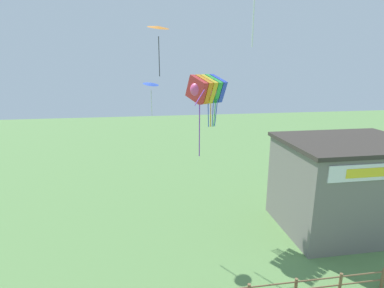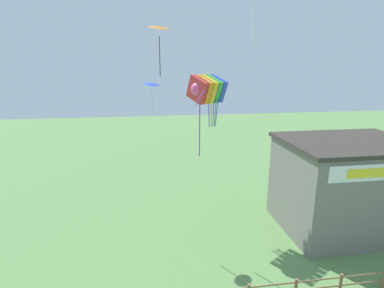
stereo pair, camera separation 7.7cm
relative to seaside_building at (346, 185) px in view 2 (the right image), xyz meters
The scene contains 5 objects.
seaside_building is the anchor object (origin of this frame).
kite_rainbow_parafoil 10.60m from the seaside_building, 163.24° to the left, with size 2.97×2.75×3.26m.
kite_purple_streamer 11.12m from the seaside_building, 169.61° to the right, with size 0.57×0.69×3.29m.
kite_orange_delta 15.01m from the seaside_building, 165.55° to the left, with size 1.69×1.68×3.05m.
kite_blue_delta 13.56m from the seaside_building, 169.69° to the left, with size 1.33×1.33×2.02m.
Camera 2 is at (-1.88, -2.69, 10.16)m, focal length 28.00 mm.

